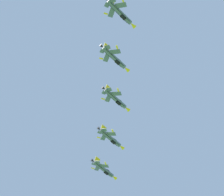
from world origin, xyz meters
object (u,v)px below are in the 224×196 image
Objects in this scene: fighter_jet_lead at (104,169)px; fighter_jet_left_wing at (111,138)px; fighter_jet_right_wing at (116,99)px; fighter_jet_left_outer at (115,58)px; fighter_jet_right_outer at (120,13)px.

fighter_jet_left_wing is at bearing -35.38° from fighter_jet_lead.
fighter_jet_left_outer is (-0.10, -18.87, 0.07)m from fighter_jet_right_wing.
fighter_jet_left_wing is at bearing 137.22° from fighter_jet_left_outer.
fighter_jet_right_wing is at bearing -37.12° from fighter_jet_lead.
fighter_jet_right_outer reaches higher than fighter_jet_left_wing.
fighter_jet_left_outer is at bearing 140.92° from fighter_jet_right_outer.
fighter_jet_right_outer is (4.97, -56.66, 1.59)m from fighter_jet_left_wing.
fighter_jet_lead is at bearing 139.97° from fighter_jet_right_outer.
fighter_jet_left_outer reaches higher than fighter_jet_right_wing.
fighter_jet_lead is 1.00× the size of fighter_jet_left_wing.
fighter_jet_right_outer is at bearing -40.03° from fighter_jet_lead.
fighter_jet_left_wing is at bearing 138.44° from fighter_jet_right_outer.
fighter_jet_right_outer reaches higher than fighter_jet_left_outer.
fighter_jet_lead reaches higher than fighter_jet_left_wing.
fighter_jet_right_wing is 37.46m from fighter_jet_right_outer.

